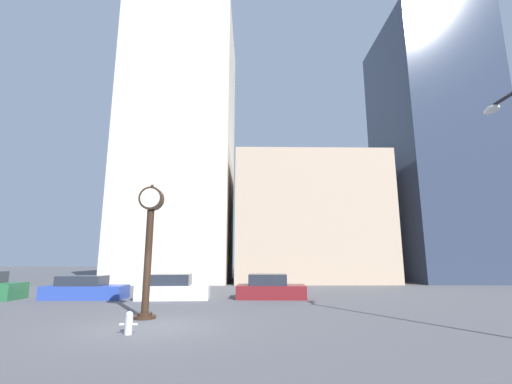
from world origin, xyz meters
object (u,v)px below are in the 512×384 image
car_white (173,289)px  fire_hydrant_far (129,323)px  street_clock (149,237)px  car_maroon (270,288)px  car_blue (85,289)px

car_white → fire_hydrant_far: bearing=-88.5°
street_clock → car_white: bearing=93.2°
car_white → car_maroon: size_ratio=1.01×
car_white → fire_hydrant_far: 9.21m
street_clock → fire_hydrant_far: street_clock is taller
street_clock → car_white: street_clock is taller
car_maroon → street_clock: bearing=-124.4°
car_blue → car_white: size_ratio=1.09×
car_blue → car_maroon: 10.44m
fire_hydrant_far → car_maroon: bearing=63.3°
street_clock → car_blue: (-5.34, 6.55, -2.49)m
car_maroon → car_blue: bearing=-176.4°
car_blue → street_clock: bearing=-50.7°
car_white → car_maroon: (5.46, 0.23, -0.00)m
street_clock → car_maroon: bearing=52.5°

